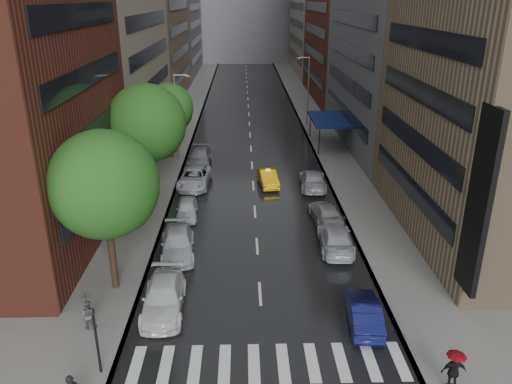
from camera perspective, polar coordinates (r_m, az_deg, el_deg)
ground at (r=26.74m, az=0.77°, el=-16.21°), size 220.00×220.00×0.00m
road at (r=73.00m, az=-0.80°, el=8.54°), size 14.00×140.00×0.01m
sidewalk_left at (r=73.42m, az=-7.92°, el=8.48°), size 4.00×140.00×0.15m
sidewalk_right at (r=73.65m, az=6.29°, el=8.59°), size 4.00×140.00×0.15m
crosswalk at (r=25.19m, az=1.45°, el=-18.96°), size 13.15×2.80×0.01m
buildings_right at (r=79.46m, az=10.66°, el=20.20°), size 8.05×109.10×36.00m
tree_near at (r=28.70m, az=-16.98°, el=0.81°), size 6.12×6.12×9.75m
tree_mid at (r=41.10m, az=-12.39°, el=7.67°), size 6.31×6.31×10.05m
tree_far at (r=53.51m, az=-9.91°, el=9.49°), size 5.06×5.06×8.07m
taxi at (r=46.05m, az=1.38°, el=1.63°), size 2.00×4.46×1.42m
parked_cars_left at (r=40.48m, az=-7.79°, el=-1.34°), size 3.10×31.42×1.61m
parked_cars_right at (r=37.83m, az=8.22°, el=-3.07°), size 2.58×25.51×1.60m
ped_black_umbrella at (r=27.77m, az=-18.78°, el=-12.41°), size 0.96×0.98×2.09m
ped_red_umbrella at (r=24.52m, az=21.74°, el=-18.10°), size 1.11×0.82×2.01m
traffic_light at (r=24.30m, az=-17.84°, el=-15.25°), size 0.18×0.15×3.45m
street_lamp_left at (r=52.85m, az=-9.02°, el=8.70°), size 1.74×0.22×9.00m
street_lamp_right at (r=67.68m, az=5.92°, el=11.62°), size 1.74×0.22×9.00m
awning at (r=58.52m, az=8.31°, el=8.21°), size 4.00×8.00×3.12m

